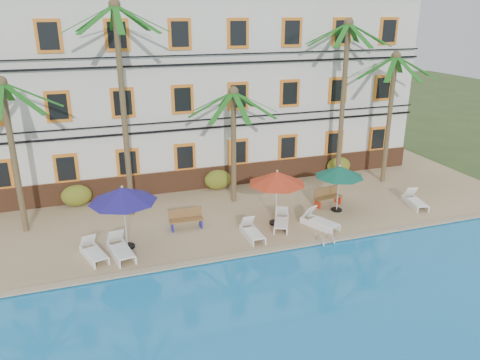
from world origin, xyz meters
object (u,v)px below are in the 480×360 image
object	(u,v)px
lounger_f	(415,201)
bench_right	(327,196)
umbrella_green	(339,172)
palm_d	(344,82)
palm_b	(121,86)
lounger_a	(93,252)
pool_ladder	(325,243)
bench_left	(186,219)
palm_c	(234,127)
lounger_c	(252,231)
lounger_b	(120,249)
umbrella_blue	(123,195)
lounger_e	(319,221)
umbrella_red	(277,178)
palm_e	(391,99)
lounger_d	(281,221)
palm_a	(10,133)

from	to	relation	value
lounger_f	bench_right	bearing A→B (deg)	159.90
umbrella_green	palm_d	bearing A→B (deg)	60.11
palm_b	lounger_a	world-z (taller)	palm_b
palm_b	pool_ladder	size ratio (longest dim) A/B	13.14
bench_left	palm_c	bearing A→B (deg)	38.26
lounger_c	lounger_f	size ratio (longest dim) A/B	0.93
palm_c	palm_d	xyz separation A→B (m)	(6.50, 0.82, 1.78)
lounger_b	bench_left	size ratio (longest dim) A/B	1.34
palm_b	umbrella_blue	bearing A→B (deg)	-99.69
lounger_a	bench_left	xyz separation A→B (m)	(4.08, 1.48, 0.20)
palm_b	lounger_e	bearing A→B (deg)	-27.75
umbrella_red	bench_left	distance (m)	4.47
palm_e	lounger_d	xyz separation A→B (m)	(-7.95, -3.68, -4.48)
lounger_a	palm_e	bearing A→B (deg)	13.76
palm_a	lounger_f	size ratio (longest dim) A/B	3.71
palm_b	bench_right	distance (m)	11.24
palm_b	lounger_d	size ratio (longest dim) A/B	5.38
palm_d	palm_e	bearing A→B (deg)	-16.18
lounger_f	lounger_d	bearing A→B (deg)	-179.58
lounger_d	pool_ladder	world-z (taller)	lounger_d
umbrella_red	lounger_e	world-z (taller)	umbrella_red
palm_b	bench_left	world-z (taller)	palm_b
umbrella_red	lounger_a	bearing A→B (deg)	-175.59
lounger_d	pool_ladder	size ratio (longest dim) A/B	2.44
palm_e	umbrella_blue	xyz separation A→B (m)	(-14.83, -3.52, -2.39)
lounger_a	lounger_b	distance (m)	1.04
palm_d	lounger_f	world-z (taller)	palm_d
palm_c	umbrella_green	size ratio (longest dim) A/B	2.49
palm_b	lounger_b	world-z (taller)	palm_b
palm_b	lounger_e	distance (m)	10.69
palm_d	umbrella_blue	size ratio (longest dim) A/B	3.25
lounger_d	pool_ladder	xyz separation A→B (m)	(1.12, -2.09, -0.26)
palm_e	bench_left	world-z (taller)	palm_e
lounger_a	bench_left	distance (m)	4.35
palm_d	lounger_d	size ratio (longest dim) A/B	4.93
palm_c	lounger_e	world-z (taller)	palm_c
bench_right	umbrella_blue	bearing A→B (deg)	-172.07
lounger_c	lounger_a	bearing A→B (deg)	177.36
umbrella_red	lounger_e	bearing A→B (deg)	-28.15
lounger_c	bench_left	world-z (taller)	bench_left
palm_d	lounger_e	size ratio (longest dim) A/B	4.65
palm_a	palm_d	distance (m)	16.50
palm_a	umbrella_blue	xyz separation A→B (m)	(4.13, -3.10, -2.12)
umbrella_green	lounger_a	bearing A→B (deg)	-174.74
lounger_a	lounger_c	xyz separation A→B (m)	(6.59, -0.30, -0.01)
umbrella_green	bench_left	bearing A→B (deg)	176.77
palm_d	lounger_a	size ratio (longest dim) A/B	4.83
lounger_e	pool_ladder	distance (m)	1.61
lounger_b	bench_right	distance (m)	10.58
lounger_c	lounger_b	bearing A→B (deg)	178.39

